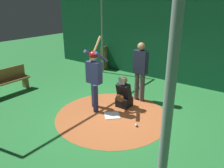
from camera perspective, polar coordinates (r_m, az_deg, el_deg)
The scene contains 11 objects.
ground_plane at distance 6.29m, azimuth 0.00°, elevation -8.13°, with size 27.94×27.94×0.00m, color #287A38.
dirt_circle at distance 6.28m, azimuth 0.00°, elevation -8.10°, with size 3.14×3.14×0.01m, color #B76033.
home_plate at distance 6.28m, azimuth 0.00°, elevation -8.03°, with size 0.42×0.42×0.01m, color white.
batter at distance 6.28m, azimuth -4.59°, elevation 2.36°, with size 0.68×0.49×2.09m.
catcher at distance 6.63m, azimuth 3.03°, elevation -2.88°, with size 0.58×0.40×0.97m.
umpire at distance 6.91m, azimuth 7.30°, elevation 3.96°, with size 0.23×0.49×1.87m.
back_wall at distance 8.91m, azimuth 14.87°, elevation 11.74°, with size 0.23×11.94×3.46m.
cage_frame at distance 5.55m, azimuth 0.00°, elevation 13.81°, with size 6.08×5.56×3.40m.
bat_rack at distance 10.44m, azimuth -1.76°, elevation 6.61°, with size 0.58×0.20×1.05m.
bench at distance 8.45m, azimuth -25.25°, elevation 0.76°, with size 1.48×0.36×0.85m.
baseball_0 at distance 5.80m, azimuth 6.26°, elevation -10.47°, with size 0.07×0.07×0.07m, color white.
Camera 1 is at (4.43, 3.28, 3.03)m, focal length 35.57 mm.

